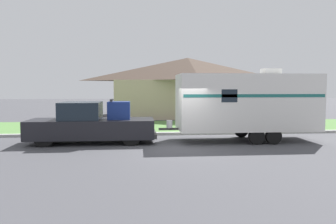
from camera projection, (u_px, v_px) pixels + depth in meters
The scene contains 7 objects.
ground_plane at pixel (179, 147), 13.88m from camera, with size 120.00×120.00×0.00m, color #47474C.
curb_strip at pixel (170, 133), 17.60m from camera, with size 80.00×0.30×0.14m.
lawn_strip at pixel (165, 126), 21.23m from camera, with size 80.00×7.00×0.03m.
house_across_street at pixel (188, 86), 29.32m from camera, with size 13.57×8.29×5.17m.
pickup_truck at pixel (91, 125), 14.95m from camera, with size 5.74×2.03×2.01m.
travel_trailer at pixel (246, 102), 15.54m from camera, with size 7.43×2.47×3.44m.
mailbox at pixel (280, 113), 19.12m from camera, with size 0.48×0.20×1.41m.
Camera 1 is at (-1.73, -13.62, 2.55)m, focal length 35.00 mm.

